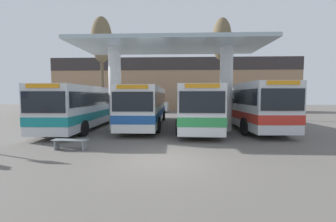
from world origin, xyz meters
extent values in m
plane|color=#605B56|center=(0.00, 0.00, 0.00)|extent=(100.00, 100.00, 0.00)
cube|color=#9E7A5B|center=(0.00, 27.63, 4.24)|extent=(40.00, 0.50, 8.47)
cube|color=#332D2D|center=(0.00, 27.63, 7.45)|extent=(40.00, 0.58, 2.03)
cylinder|color=silver|center=(-3.90, 7.27, 2.89)|extent=(0.86, 0.86, 5.79)
cylinder|color=silver|center=(3.90, 7.27, 2.89)|extent=(0.86, 0.86, 5.79)
cube|color=#9EB2BC|center=(0.00, 7.27, 5.91)|extent=(12.80, 5.40, 0.24)
cube|color=silver|center=(-6.47, 8.12, 1.71)|extent=(2.70, 10.82, 2.79)
cube|color=black|center=(-6.47, 8.12, 2.24)|extent=(2.73, 10.39, 0.89)
cube|color=teal|center=(-6.47, 8.12, 1.08)|extent=(2.74, 10.86, 0.50)
cube|color=black|center=(-6.35, 2.70, 2.13)|extent=(2.27, 0.11, 1.12)
cube|color=orange|center=(-6.35, 2.70, 2.96)|extent=(1.73, 0.09, 0.22)
cylinder|color=black|center=(-7.63, 4.75, 0.48)|extent=(0.30, 0.97, 0.97)
cylinder|color=black|center=(-5.16, 4.81, 0.48)|extent=(0.30, 0.97, 0.97)
cylinder|color=black|center=(-7.76, 11.05, 0.48)|extent=(0.30, 0.97, 0.97)
cylinder|color=black|center=(-5.29, 11.10, 0.48)|extent=(0.30, 0.97, 0.97)
cube|color=white|center=(-2.04, 9.96, 1.72)|extent=(2.65, 12.30, 2.74)
cube|color=black|center=(-2.04, 9.96, 2.24)|extent=(2.68, 11.81, 0.88)
cube|color=#1E519E|center=(-2.04, 9.96, 1.10)|extent=(2.69, 12.34, 0.49)
cube|color=black|center=(-1.96, 3.79, 2.13)|extent=(2.29, 0.09, 1.10)
cube|color=orange|center=(-1.96, 3.79, 2.95)|extent=(1.74, 0.07, 0.22)
cylinder|color=black|center=(-3.23, 6.14, 0.53)|extent=(0.29, 1.06, 1.06)
cylinder|color=black|center=(-0.74, 6.17, 0.53)|extent=(0.29, 1.06, 1.06)
cylinder|color=black|center=(-3.33, 13.31, 0.53)|extent=(0.29, 1.06, 1.06)
cylinder|color=black|center=(-0.84, 13.35, 0.53)|extent=(0.29, 1.06, 1.06)
cube|color=silver|center=(1.91, 8.95, 1.71)|extent=(2.79, 12.01, 2.77)
cube|color=black|center=(1.91, 8.95, 2.24)|extent=(2.81, 11.53, 0.89)
cube|color=#2D934C|center=(1.91, 8.95, 1.09)|extent=(2.83, 12.05, 0.50)
cube|color=black|center=(1.77, 2.94, 2.13)|extent=(2.31, 0.11, 1.11)
cube|color=orange|center=(1.77, 2.94, 2.96)|extent=(1.76, 0.09, 0.22)
cylinder|color=black|center=(0.57, 5.27, 0.50)|extent=(0.30, 1.01, 1.01)
cylinder|color=black|center=(3.08, 5.21, 0.50)|extent=(0.30, 1.01, 1.01)
cylinder|color=black|center=(0.73, 12.26, 0.50)|extent=(0.30, 1.01, 1.01)
cylinder|color=black|center=(3.24, 12.21, 0.50)|extent=(0.30, 1.01, 1.01)
cube|color=silver|center=(5.81, 8.94, 1.82)|extent=(2.91, 10.95, 2.92)
cube|color=black|center=(5.81, 8.94, 2.37)|extent=(2.93, 10.52, 0.93)
cube|color=red|center=(5.81, 8.94, 1.16)|extent=(2.95, 10.99, 0.53)
cube|color=black|center=(6.04, 3.48, 2.26)|extent=(2.27, 0.15, 1.17)
cube|color=orange|center=(6.04, 3.48, 3.14)|extent=(1.73, 0.12, 0.22)
cylinder|color=black|center=(4.72, 5.52, 0.55)|extent=(0.32, 1.11, 1.10)
cylinder|color=black|center=(7.19, 5.62, 0.55)|extent=(0.32, 1.11, 1.10)
cylinder|color=black|center=(4.46, 11.87, 0.55)|extent=(0.32, 1.11, 1.10)
cylinder|color=black|center=(6.93, 11.97, 0.55)|extent=(0.32, 1.11, 1.10)
cube|color=gray|center=(-4.37, 1.44, 0.44)|extent=(1.61, 0.44, 0.04)
cube|color=gray|center=(-5.01, 1.44, 0.21)|extent=(0.07, 0.37, 0.42)
cube|color=gray|center=(-3.72, 1.44, 0.21)|extent=(0.07, 0.37, 0.42)
cylinder|color=brown|center=(-7.28, 14.67, 3.44)|extent=(0.31, 0.31, 6.89)
ellipsoid|color=brown|center=(-7.28, 14.67, 8.17)|extent=(2.12, 2.12, 4.66)
cylinder|color=brown|center=(5.33, 16.62, 3.66)|extent=(0.29, 0.29, 7.32)
ellipsoid|color=brown|center=(5.33, 16.62, 8.58)|extent=(2.09, 2.09, 4.59)
cube|color=#B2B7BC|center=(-2.96, 23.65, 0.86)|extent=(4.41, 1.98, 1.25)
cube|color=#1E2328|center=(-2.96, 23.65, 1.77)|extent=(2.47, 1.72, 0.57)
cylinder|color=black|center=(-1.57, 24.41, 0.33)|extent=(0.67, 0.26, 0.66)
cylinder|color=black|center=(-1.68, 22.71, 0.33)|extent=(0.67, 0.26, 0.66)
cylinder|color=black|center=(-4.24, 24.58, 0.33)|extent=(0.67, 0.26, 0.66)
cylinder|color=black|center=(-4.35, 22.88, 0.33)|extent=(0.67, 0.26, 0.66)
camera|label=1|loc=(0.53, -8.49, 2.49)|focal=24.00mm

